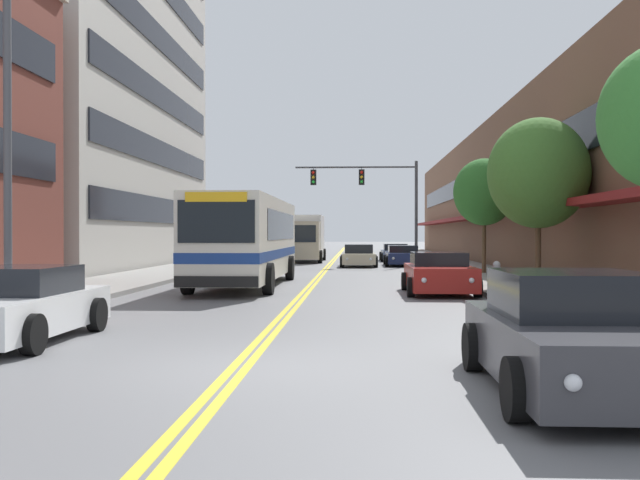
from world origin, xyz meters
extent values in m
plane|color=slate|center=(0.00, 37.00, 0.00)|extent=(240.00, 240.00, 0.00)
cube|color=gray|center=(-7.30, 37.00, 0.08)|extent=(3.61, 106.00, 0.15)
cube|color=gray|center=(7.30, 37.00, 0.08)|extent=(3.61, 106.00, 0.15)
cube|color=yellow|center=(-0.10, 37.00, 0.00)|extent=(0.14, 106.00, 0.01)
cube|color=yellow|center=(0.10, 37.00, 0.00)|extent=(0.14, 106.00, 0.01)
cube|color=#BCB7AD|center=(-15.36, 29.55, 14.45)|extent=(12.00, 23.67, 28.90)
cube|color=black|center=(-9.32, 29.55, 3.21)|extent=(0.08, 21.78, 1.40)
cube|color=black|center=(-9.32, 29.55, 6.42)|extent=(0.08, 21.78, 1.40)
cube|color=black|center=(-9.32, 29.55, 9.63)|extent=(0.08, 21.78, 1.40)
cube|color=black|center=(-9.32, 29.55, 12.84)|extent=(0.08, 21.78, 1.40)
cube|color=brown|center=(13.36, 37.00, 4.33)|extent=(8.00, 68.00, 8.66)
cube|color=maroon|center=(8.81, 37.00, 2.90)|extent=(1.10, 61.20, 0.24)
cube|color=black|center=(9.32, 37.00, 5.37)|extent=(0.08, 61.20, 1.40)
cube|color=silver|center=(-2.35, 15.93, 1.75)|extent=(2.48, 11.56, 2.80)
cube|color=navy|center=(-2.35, 15.93, 1.19)|extent=(2.50, 11.58, 0.32)
cube|color=black|center=(-2.35, 16.51, 2.20)|extent=(2.51, 9.02, 1.01)
cube|color=black|center=(-2.35, 10.13, 2.26)|extent=(2.23, 0.04, 1.23)
cube|color=yellow|center=(-2.35, 10.12, 2.96)|extent=(1.78, 0.06, 0.28)
cube|color=black|center=(-2.35, 10.11, 0.53)|extent=(2.43, 0.08, 0.32)
cylinder|color=black|center=(-3.62, 12.00, 0.50)|extent=(0.30, 1.00, 1.00)
cylinder|color=black|center=(-1.08, 12.00, 0.50)|extent=(0.30, 1.00, 1.00)
cylinder|color=black|center=(-3.62, 19.11, 0.50)|extent=(0.30, 1.00, 1.00)
cylinder|color=black|center=(-1.08, 19.11, 0.50)|extent=(0.30, 1.00, 1.00)
cube|color=white|center=(-4.32, 2.21, 0.51)|extent=(1.80, 4.43, 0.66)
cube|color=black|center=(-4.32, 2.39, 1.08)|extent=(1.55, 1.95, 0.48)
cylinder|color=black|center=(-3.40, 0.84, 0.33)|extent=(0.22, 0.66, 0.66)
cylinder|color=black|center=(-5.24, 3.58, 0.33)|extent=(0.22, 0.66, 0.66)
cylinder|color=black|center=(-3.40, 3.58, 0.33)|extent=(0.22, 0.66, 0.66)
cube|color=red|center=(-4.97, 4.43, 0.54)|extent=(0.18, 0.04, 0.10)
cube|color=red|center=(-3.68, 4.43, 0.54)|extent=(0.18, 0.04, 0.10)
cube|color=#B7B7BC|center=(-4.40, 26.04, 0.51)|extent=(1.76, 4.54, 0.67)
cube|color=black|center=(-4.40, 26.22, 1.11)|extent=(1.51, 2.00, 0.52)
cylinder|color=black|center=(-5.30, 24.63, 0.32)|extent=(0.22, 0.64, 0.64)
cylinder|color=black|center=(-3.50, 24.63, 0.32)|extent=(0.22, 0.64, 0.64)
cylinder|color=black|center=(-5.30, 27.44, 0.32)|extent=(0.22, 0.64, 0.64)
cylinder|color=black|center=(-3.50, 27.44, 0.32)|extent=(0.22, 0.64, 0.64)
sphere|color=silver|center=(-5.02, 23.75, 0.54)|extent=(0.16, 0.16, 0.16)
sphere|color=silver|center=(-3.79, 23.75, 0.54)|extent=(0.16, 0.16, 0.16)
cube|color=red|center=(-5.03, 28.32, 0.54)|extent=(0.18, 0.04, 0.10)
cube|color=red|center=(-3.77, 28.32, 0.54)|extent=(0.18, 0.04, 0.10)
cube|color=black|center=(-4.33, 33.77, 0.54)|extent=(1.91, 4.14, 0.72)
cube|color=black|center=(-4.33, 33.94, 1.12)|extent=(1.65, 1.82, 0.45)
cylinder|color=black|center=(-5.31, 32.49, 0.33)|extent=(0.22, 0.66, 0.66)
cylinder|color=black|center=(-3.36, 32.49, 0.33)|extent=(0.22, 0.66, 0.66)
cylinder|color=black|center=(-5.31, 35.06, 0.33)|extent=(0.22, 0.66, 0.66)
cylinder|color=black|center=(-3.36, 35.06, 0.33)|extent=(0.22, 0.66, 0.66)
sphere|color=silver|center=(-5.00, 31.68, 0.57)|extent=(0.16, 0.16, 0.16)
sphere|color=silver|center=(-3.66, 31.68, 0.57)|extent=(0.16, 0.16, 0.16)
cube|color=red|center=(-5.02, 35.86, 0.57)|extent=(0.18, 0.04, 0.10)
cube|color=red|center=(-3.65, 35.86, 0.57)|extent=(0.18, 0.04, 0.10)
cube|color=#38383D|center=(4.26, -1.42, 0.54)|extent=(1.92, 4.36, 0.72)
cube|color=black|center=(4.26, -1.25, 1.18)|extent=(1.65, 1.92, 0.54)
cylinder|color=black|center=(3.28, -2.77, 0.33)|extent=(0.22, 0.67, 0.67)
cylinder|color=black|center=(3.28, -0.07, 0.33)|extent=(0.22, 0.67, 0.67)
cylinder|color=black|center=(5.24, -0.07, 0.33)|extent=(0.22, 0.67, 0.67)
sphere|color=silver|center=(3.59, -3.62, 0.58)|extent=(0.16, 0.16, 0.16)
cube|color=red|center=(3.57, 0.77, 0.58)|extent=(0.18, 0.04, 0.10)
cube|color=red|center=(4.95, 0.77, 0.58)|extent=(0.18, 0.04, 0.10)
cube|color=#475675|center=(4.34, 39.64, 0.46)|extent=(1.84, 4.70, 0.58)
cube|color=black|center=(4.34, 39.82, 0.97)|extent=(1.59, 2.07, 0.44)
cylinder|color=black|center=(3.40, 38.18, 0.31)|extent=(0.22, 0.61, 0.61)
cylinder|color=black|center=(5.29, 38.18, 0.31)|extent=(0.22, 0.61, 0.61)
cylinder|color=black|center=(3.40, 41.09, 0.31)|extent=(0.22, 0.61, 0.61)
cylinder|color=black|center=(5.29, 41.09, 0.31)|extent=(0.22, 0.61, 0.61)
sphere|color=silver|center=(3.70, 37.27, 0.49)|extent=(0.16, 0.16, 0.16)
sphere|color=silver|center=(4.99, 37.27, 0.49)|extent=(0.16, 0.16, 0.16)
cube|color=red|center=(3.68, 41.99, 0.49)|extent=(0.18, 0.04, 0.10)
cube|color=red|center=(5.01, 41.99, 0.49)|extent=(0.18, 0.04, 0.10)
cube|color=maroon|center=(4.28, 12.75, 0.53)|extent=(1.94, 4.30, 0.73)
cube|color=black|center=(4.28, 12.92, 1.10)|extent=(1.67, 1.89, 0.42)
cylinder|color=black|center=(3.29, 11.41, 0.30)|extent=(0.22, 0.60, 0.60)
cylinder|color=black|center=(5.28, 11.41, 0.30)|extent=(0.22, 0.60, 0.60)
cylinder|color=black|center=(3.29, 14.08, 0.30)|extent=(0.22, 0.60, 0.60)
cylinder|color=black|center=(5.28, 14.08, 0.30)|extent=(0.22, 0.60, 0.60)
sphere|color=silver|center=(3.60, 10.58, 0.56)|extent=(0.16, 0.16, 0.16)
sphere|color=silver|center=(4.96, 10.58, 0.56)|extent=(0.16, 0.16, 0.16)
cube|color=red|center=(3.58, 14.91, 0.56)|extent=(0.18, 0.04, 0.10)
cube|color=red|center=(4.98, 14.91, 0.56)|extent=(0.18, 0.04, 0.10)
cube|color=#19234C|center=(4.40, 32.34, 0.48)|extent=(1.94, 4.43, 0.62)
cube|color=black|center=(4.40, 32.51, 1.00)|extent=(1.67, 1.95, 0.41)
cylinder|color=black|center=(3.41, 30.96, 0.31)|extent=(0.22, 0.62, 0.62)
cylinder|color=black|center=(5.39, 30.96, 0.31)|extent=(0.22, 0.62, 0.62)
cylinder|color=black|center=(3.41, 33.71, 0.31)|extent=(0.22, 0.62, 0.62)
cylinder|color=black|center=(5.39, 33.71, 0.31)|extent=(0.22, 0.62, 0.62)
sphere|color=silver|center=(3.73, 30.10, 0.51)|extent=(0.16, 0.16, 0.16)
sphere|color=silver|center=(5.08, 30.10, 0.51)|extent=(0.16, 0.16, 0.16)
cube|color=red|center=(3.71, 34.56, 0.51)|extent=(0.18, 0.04, 0.10)
cube|color=red|center=(5.10, 34.56, 0.51)|extent=(0.18, 0.04, 0.10)
cube|color=beige|center=(1.79, 31.23, 0.48)|extent=(1.86, 4.02, 0.60)
cube|color=black|center=(1.79, 31.39, 1.03)|extent=(1.60, 1.77, 0.50)
cylinder|color=black|center=(0.83, 29.98, 0.33)|extent=(0.22, 0.65, 0.65)
cylinder|color=black|center=(2.74, 29.98, 0.33)|extent=(0.22, 0.65, 0.65)
cylinder|color=black|center=(0.83, 32.47, 0.33)|extent=(0.22, 0.65, 0.65)
cylinder|color=black|center=(2.74, 32.47, 0.33)|extent=(0.22, 0.65, 0.65)
sphere|color=silver|center=(1.13, 29.20, 0.51)|extent=(0.16, 0.16, 0.16)
sphere|color=silver|center=(2.44, 29.20, 0.51)|extent=(0.16, 0.16, 0.16)
cube|color=red|center=(1.12, 33.25, 0.51)|extent=(0.18, 0.04, 0.10)
cube|color=red|center=(2.46, 33.25, 0.51)|extent=(0.18, 0.04, 0.10)
cube|color=beige|center=(-1.91, 35.59, 1.47)|extent=(2.38, 2.15, 2.43)
cube|color=black|center=(-1.91, 34.50, 1.91)|extent=(2.02, 0.04, 1.07)
cube|color=white|center=(-1.91, 39.17, 1.70)|extent=(2.43, 5.02, 2.90)
cylinder|color=black|center=(-3.13, 35.59, 0.42)|extent=(0.28, 0.84, 0.84)
cylinder|color=black|center=(-0.68, 35.59, 0.42)|extent=(0.28, 0.84, 0.84)
cylinder|color=black|center=(-3.13, 40.68, 0.42)|extent=(0.28, 0.84, 0.84)
cylinder|color=black|center=(-0.68, 40.68, 0.42)|extent=(0.28, 0.84, 0.84)
cylinder|color=#47474C|center=(5.20, 32.52, 3.11)|extent=(0.18, 0.18, 6.23)
cylinder|color=#47474C|center=(1.60, 32.52, 5.88)|extent=(7.21, 0.11, 0.11)
cube|color=black|center=(1.96, 32.52, 5.28)|extent=(0.34, 0.26, 0.92)
sphere|color=red|center=(1.96, 32.36, 5.55)|extent=(0.18, 0.18, 0.18)
sphere|color=yellow|center=(1.96, 32.36, 5.28)|extent=(0.18, 0.18, 0.18)
sphere|color=green|center=(1.96, 32.36, 5.00)|extent=(0.18, 0.18, 0.18)
cylinder|color=black|center=(1.96, 32.52, 5.81)|extent=(0.02, 0.02, 0.14)
cube|color=black|center=(-0.93, 32.52, 5.28)|extent=(0.34, 0.26, 0.92)
sphere|color=red|center=(-0.93, 32.36, 5.55)|extent=(0.18, 0.18, 0.18)
sphere|color=yellow|center=(-0.93, 32.36, 5.28)|extent=(0.18, 0.18, 0.18)
sphere|color=green|center=(-0.93, 32.36, 5.00)|extent=(0.18, 0.18, 0.18)
cylinder|color=black|center=(-0.93, 32.52, 5.81)|extent=(0.02, 0.02, 0.14)
cylinder|color=#47474C|center=(-5.30, 3.83, 4.05)|extent=(0.16, 0.16, 8.11)
cylinder|color=brown|center=(7.70, 13.99, 1.33)|extent=(0.19, 0.19, 2.35)
ellipsoid|color=#42752D|center=(7.70, 13.99, 3.92)|extent=(3.34, 3.34, 3.68)
cylinder|color=brown|center=(7.37, 22.23, 1.38)|extent=(0.19, 0.19, 2.46)
ellipsoid|color=#2D6B28|center=(7.37, 22.23, 3.78)|extent=(2.73, 2.73, 3.01)
cylinder|color=#B7B7BC|center=(5.95, 12.01, 0.52)|extent=(0.26, 0.26, 0.73)
sphere|color=#B7B7BC|center=(5.95, 12.01, 0.95)|extent=(0.24, 0.24, 0.24)
cylinder|color=#B7B7BC|center=(5.78, 12.01, 0.60)|extent=(0.08, 0.12, 0.12)
camera|label=1|loc=(1.66, -10.04, 1.91)|focal=40.00mm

